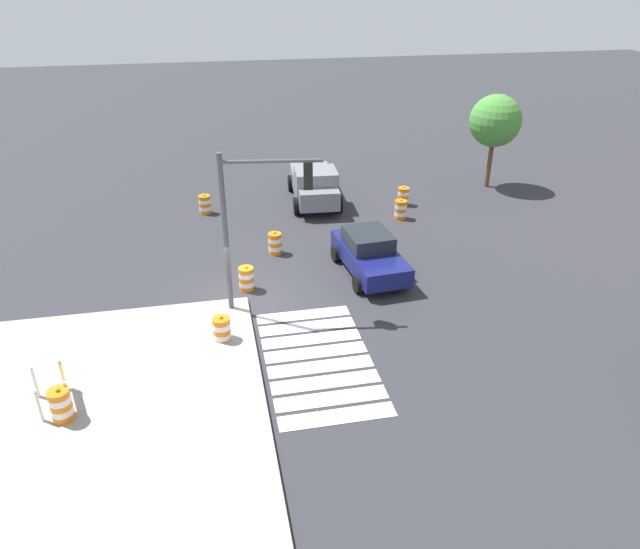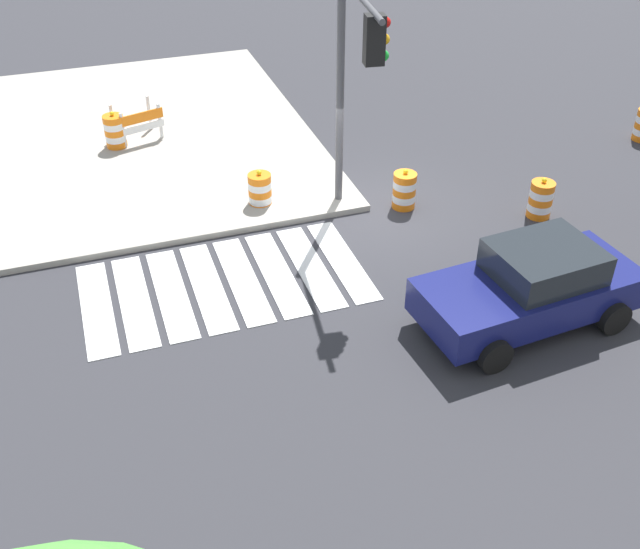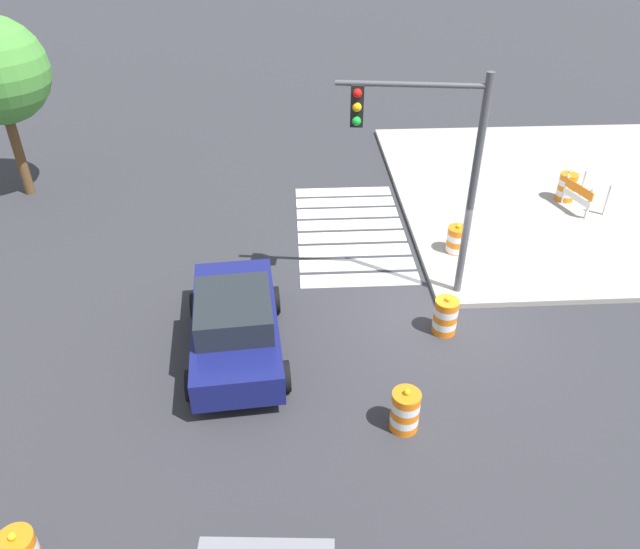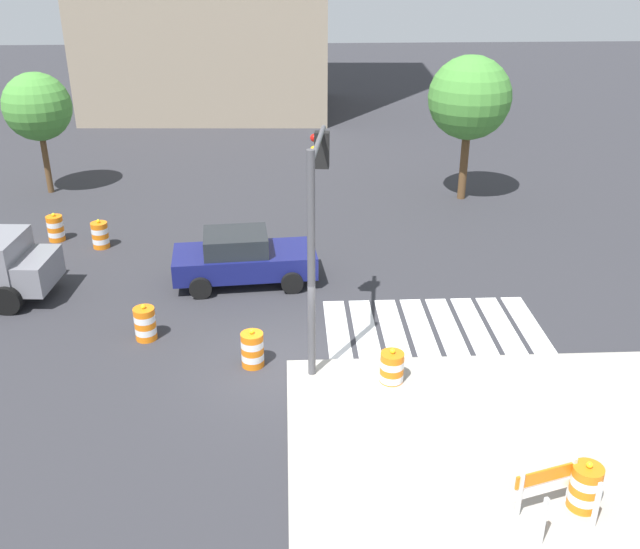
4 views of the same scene
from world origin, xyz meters
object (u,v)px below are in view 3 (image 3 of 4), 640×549
traffic_barrel_on_sidewalk (567,187)px  traffic_light_pole (427,150)px  sports_car (235,324)px  traffic_barrel_median_far (405,411)px  construction_barricade (581,193)px  traffic_barrel_near_corner (445,316)px  traffic_barrel_median_near (456,242)px

traffic_barrel_on_sidewalk → traffic_light_pole: 8.16m
sports_car → traffic_barrel_median_far: 4.16m
construction_barricade → traffic_light_pole: 7.85m
traffic_barrel_median_far → construction_barricade: size_ratio=0.73×
traffic_barrel_near_corner → traffic_barrel_median_near: 3.48m
sports_car → traffic_barrel_on_sidewalk: (6.70, -10.19, -0.21)m
sports_car → traffic_light_pole: size_ratio=0.81×
sports_car → traffic_light_pole: traffic_light_pole is taller
traffic_barrel_near_corner → traffic_barrel_median_near: size_ratio=1.00×
traffic_barrel_near_corner → construction_barricade: (5.54, -5.52, 0.27)m
traffic_barrel_median_near → traffic_barrel_median_far: (-6.17, 2.52, 0.00)m
traffic_barrel_median_near → traffic_barrel_median_far: bearing=157.8°
traffic_barrel_median_near → traffic_light_pole: bearing=138.3°
construction_barricade → traffic_light_pole: (-3.96, 5.98, 3.19)m
traffic_barrel_on_sidewalk → traffic_barrel_median_near: bearing=124.4°
traffic_barrel_median_far → traffic_barrel_on_sidewalk: size_ratio=1.00×
sports_car → traffic_barrel_median_near: size_ratio=4.35×
sports_car → traffic_barrel_median_near: (3.76, -5.90, -0.36)m
traffic_barrel_median_near → construction_barricade: construction_barricade is taller
traffic_barrel_near_corner → traffic_light_pole: 3.83m
traffic_barrel_median_far → traffic_light_pole: bearing=-12.5°
sports_car → traffic_barrel_near_corner: (0.46, -4.82, -0.36)m
traffic_barrel_near_corner → traffic_barrel_on_sidewalk: (6.24, -5.37, 0.15)m
traffic_barrel_near_corner → traffic_barrel_on_sidewalk: traffic_barrel_on_sidewalk is taller
traffic_barrel_median_far → traffic_light_pole: traffic_light_pole is taller
sports_car → traffic_light_pole: 5.72m
traffic_barrel_near_corner → traffic_barrel_median_near: (3.30, -1.08, 0.00)m
construction_barricade → traffic_barrel_median_near: bearing=116.8°
sports_car → traffic_barrel_median_far: size_ratio=4.35×
traffic_barrel_on_sidewalk → traffic_barrel_median_far: bearing=143.2°
traffic_barrel_near_corner → construction_barricade: 7.83m
traffic_light_pole → traffic_barrel_on_sidewalk: bearing=-51.4°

